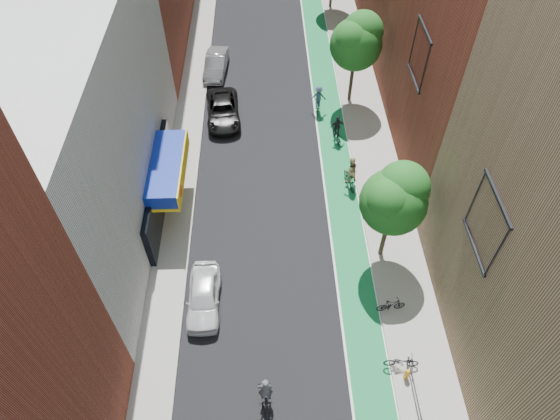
{
  "coord_description": "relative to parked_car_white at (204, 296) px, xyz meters",
  "views": [
    {
      "loc": [
        -0.5,
        -6.09,
        22.61
      ],
      "look_at": [
        0.11,
        12.16,
        1.5
      ],
      "focal_mm": 32.0,
      "sensor_mm": 36.0,
      "label": 1
    }
  ],
  "objects": [
    {
      "name": "cyclist_lead",
      "position": [
        3.06,
        -5.14,
        0.03
      ],
      "size": [
        0.74,
        1.84,
        2.15
      ],
      "rotation": [
        0.0,
        0.0,
        3.21
      ],
      "color": "black",
      "rests_on": "ground"
    },
    {
      "name": "building_left_white",
      "position": [
        -7.08,
        6.79,
        5.31
      ],
      "size": [
        8.0,
        20.0,
        12.0
      ],
      "primitive_type": "cube",
      "color": "silver",
      "rests_on": "ground"
    },
    {
      "name": "sidewalk_left",
      "position": [
        -2.08,
        18.79,
        -0.61
      ],
      "size": [
        2.0,
        68.0,
        0.15
      ],
      "primitive_type": "cube",
      "color": "gray",
      "rests_on": "ground"
    },
    {
      "name": "cyclist_lane_far",
      "position": [
        7.12,
        15.71,
        0.26
      ],
      "size": [
        1.15,
        1.56,
        2.04
      ],
      "rotation": [
        0.0,
        0.0,
        3.04
      ],
      "color": "black",
      "rests_on": "ground"
    },
    {
      "name": "parked_car_silver",
      "position": [
        -0.43,
        20.8,
        0.02
      ],
      "size": [
        1.88,
        4.45,
        1.43
      ],
      "primitive_type": "imported",
      "rotation": [
        0.0,
        0.0,
        -0.09
      ],
      "color": "gray",
      "rests_on": "ground"
    },
    {
      "name": "parked_bike_mid",
      "position": [
        9.42,
        -0.77,
        -0.09
      ],
      "size": [
        1.52,
        0.58,
        0.89
      ],
      "primitive_type": "imported",
      "rotation": [
        0.0,
        0.0,
        1.68
      ],
      "color": "black",
      "rests_on": "sidewalk_right"
    },
    {
      "name": "parked_car_white",
      "position": [
        0.0,
        0.0,
        0.0
      ],
      "size": [
        1.65,
        4.06,
        1.38
      ],
      "primitive_type": "imported",
      "rotation": [
        0.0,
        0.0,
        0.01
      ],
      "color": "silver",
      "rests_on": "ground"
    },
    {
      "name": "cyclist_lane_near",
      "position": [
        8.44,
        8.18,
        0.25
      ],
      "size": [
        1.03,
        1.84,
        2.2
      ],
      "rotation": [
        0.0,
        0.0,
        3.36
      ],
      "color": "black",
      "rests_on": "ground"
    },
    {
      "name": "tree_mid",
      "position": [
        9.57,
        16.81,
        4.2
      ],
      "size": [
        3.55,
        3.53,
        6.74
      ],
      "color": "#332619",
      "rests_on": "ground"
    },
    {
      "name": "parked_bike_far",
      "position": [
        9.37,
        -3.72,
        -0.11
      ],
      "size": [
        1.66,
        0.66,
        0.86
      ],
      "primitive_type": "imported",
      "rotation": [
        0.0,
        0.0,
        1.51
      ],
      "color": "black",
      "rests_on": "sidewalk_right"
    },
    {
      "name": "cyclist_lane_mid",
      "position": [
        8.11,
        12.45,
        0.03
      ],
      "size": [
        0.99,
        1.8,
        1.95
      ],
      "rotation": [
        0.0,
        0.0,
        3.33
      ],
      "color": "black",
      "rests_on": "ground"
    },
    {
      "name": "bike_lane",
      "position": [
        7.92,
        18.79,
        -0.68
      ],
      "size": [
        2.0,
        68.0,
        0.01
      ],
      "primitive_type": "cube",
      "color": "#126937",
      "rests_on": "ground"
    },
    {
      "name": "parked_car_black",
      "position": [
        0.35,
        15.05,
        -0.01
      ],
      "size": [
        2.69,
        5.08,
        1.36
      ],
      "primitive_type": "imported",
      "rotation": [
        0.0,
        0.0,
        0.09
      ],
      "color": "black",
      "rests_on": "ground"
    },
    {
      "name": "fire_hydrant",
      "position": [
        9.53,
        -4.28,
        -0.17
      ],
      "size": [
        0.24,
        0.24,
        0.7
      ],
      "color": "orange",
      "rests_on": "sidewalk_right"
    },
    {
      "name": "sidewalk_right",
      "position": [
        10.42,
        18.79,
        -0.61
      ],
      "size": [
        3.0,
        68.0,
        0.15
      ],
      "primitive_type": "cube",
      "color": "gray",
      "rests_on": "ground"
    },
    {
      "name": "tree_near",
      "position": [
        9.57,
        2.81,
        3.97
      ],
      "size": [
        3.4,
        3.36,
        6.42
      ],
      "color": "#332619",
      "rests_on": "ground"
    }
  ]
}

